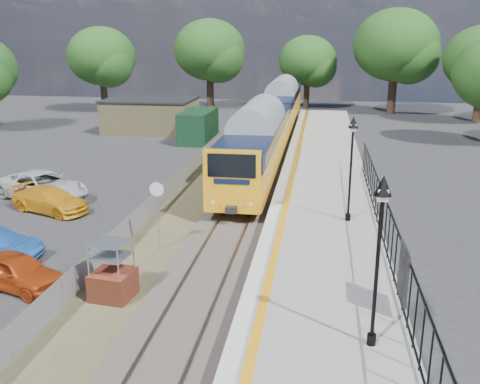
% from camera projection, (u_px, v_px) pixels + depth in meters
% --- Properties ---
extents(ground, '(120.00, 120.00, 0.00)m').
position_uv_depth(ground, '(201.00, 292.00, 18.91)').
color(ground, '#2D2D30').
rests_on(ground, ground).
extents(track_bed, '(5.90, 80.00, 0.29)m').
position_uv_depth(track_bed, '(233.00, 206.00, 28.13)').
color(track_bed, '#473F38').
rests_on(track_bed, ground).
extents(platform, '(5.00, 70.00, 0.90)m').
position_uv_depth(platform, '(322.00, 214.00, 25.77)').
color(platform, gray).
rests_on(platform, ground).
extents(platform_edge, '(0.90, 70.00, 0.01)m').
position_uv_depth(platform_edge, '(280.00, 203.00, 25.94)').
color(platform_edge, silver).
rests_on(platform_edge, platform).
extents(victorian_lamp_south, '(0.44, 0.44, 4.60)m').
position_uv_depth(victorian_lamp_south, '(381.00, 223.00, 13.12)').
color(victorian_lamp_south, black).
rests_on(victorian_lamp_south, platform).
extents(victorian_lamp_north, '(0.44, 0.44, 4.60)m').
position_uv_depth(victorian_lamp_north, '(352.00, 144.00, 22.64)').
color(victorian_lamp_north, black).
rests_on(victorian_lamp_north, platform).
extents(palisade_fence, '(0.12, 26.00, 2.00)m').
position_uv_depth(palisade_fence, '(388.00, 231.00, 19.57)').
color(palisade_fence, black).
rests_on(palisade_fence, platform).
extents(wire_fence, '(0.06, 52.00, 1.20)m').
position_uv_depth(wire_fence, '(175.00, 183.00, 30.74)').
color(wire_fence, '#999EA3').
rests_on(wire_fence, ground).
extents(outbuilding, '(10.80, 10.10, 3.12)m').
position_uv_depth(outbuilding, '(160.00, 117.00, 49.68)').
color(outbuilding, tan).
rests_on(outbuilding, ground).
extents(tree_line, '(56.80, 43.80, 11.88)m').
position_uv_depth(tree_line, '(299.00, 57.00, 56.73)').
color(tree_line, '#332319').
rests_on(tree_line, ground).
extents(train, '(2.82, 40.83, 3.51)m').
position_uv_depth(train, '(273.00, 117.00, 43.99)').
color(train, '#F7A615').
rests_on(train, ground).
extents(brick_plinth, '(1.47, 1.47, 2.12)m').
position_uv_depth(brick_plinth, '(112.00, 271.00, 18.16)').
color(brick_plinth, brown).
rests_on(brick_plinth, ground).
extents(speed_sign, '(0.61, 0.11, 3.01)m').
position_uv_depth(speed_sign, '(157.00, 204.00, 21.98)').
color(speed_sign, '#999EA3').
rests_on(speed_sign, ground).
extents(car_red, '(4.05, 2.63, 1.28)m').
position_uv_depth(car_red, '(17.00, 271.00, 19.07)').
color(car_red, '#B83E11').
rests_on(car_red, ground).
extents(car_yellow, '(4.69, 3.11, 1.26)m').
position_uv_depth(car_yellow, '(50.00, 200.00, 27.43)').
color(car_yellow, gold).
rests_on(car_yellow, ground).
extents(car_white, '(6.17, 4.72, 1.56)m').
position_uv_depth(car_white, '(43.00, 186.00, 29.40)').
color(car_white, silver).
rests_on(car_white, ground).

